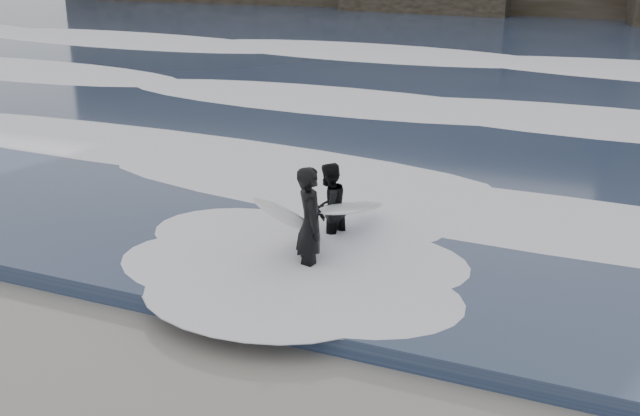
{
  "coord_description": "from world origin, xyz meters",
  "views": [
    {
      "loc": [
        5.93,
        -5.53,
        5.41
      ],
      "look_at": [
        0.98,
        5.68,
        1.0
      ],
      "focal_mm": 45.0,
      "sensor_mm": 36.0,
      "label": 1
    }
  ],
  "objects": [
    {
      "name": "sea",
      "position": [
        0.0,
        29.0,
        0.15
      ],
      "size": [
        90.0,
        52.0,
        0.3
      ],
      "primitive_type": "cube",
      "color": "#26334F",
      "rests_on": "ground"
    },
    {
      "name": "surfer_left",
      "position": [
        1.01,
        5.05,
        0.95
      ],
      "size": [
        1.1,
        2.04,
        1.89
      ],
      "color": "black",
      "rests_on": "ground"
    },
    {
      "name": "foam_mid",
      "position": [
        0.0,
        16.0,
        0.42
      ],
      "size": [
        60.0,
        4.0,
        0.24
      ],
      "primitive_type": "ellipsoid",
      "color": "white",
      "rests_on": "sea"
    },
    {
      "name": "foam_near",
      "position": [
        0.0,
        9.0,
        0.4
      ],
      "size": [
        60.0,
        3.2,
        0.2
      ],
      "primitive_type": "ellipsoid",
      "color": "white",
      "rests_on": "sea"
    },
    {
      "name": "foam_far",
      "position": [
        0.0,
        25.0,
        0.45
      ],
      "size": [
        60.0,
        4.8,
        0.3
      ],
      "primitive_type": "ellipsoid",
      "color": "white",
      "rests_on": "sea"
    },
    {
      "name": "surfer_right",
      "position": [
        0.94,
        6.32,
        0.8
      ],
      "size": [
        1.21,
        2.32,
        1.57
      ],
      "color": "black",
      "rests_on": "ground"
    }
  ]
}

